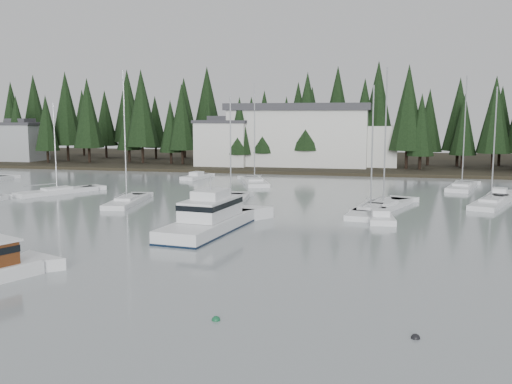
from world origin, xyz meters
TOP-DOWN VIEW (x-y plane):
  - ground at (0.00, 0.00)m, footprint 260.00×260.00m
  - far_shore_land at (0.00, 97.00)m, footprint 240.00×54.00m
  - conifer_treeline at (0.00, 86.00)m, footprint 200.00×22.00m
  - house_west at (-18.00, 79.00)m, footprint 9.54×7.42m
  - house_far_west at (-60.00, 81.00)m, footprint 8.48×7.42m
  - harbor_inn at (-2.96, 82.34)m, footprint 29.50×11.50m
  - cabin_cruiser_center at (-3.79, 24.66)m, footprint 5.23×12.34m
  - sailboat_2 at (19.66, 57.62)m, footprint 5.01×9.50m
  - sailboat_3 at (20.89, 44.15)m, footprint 6.01×10.28m
  - sailboat_5 at (-16.66, 36.70)m, footprint 3.70×9.57m
  - sailboat_6 at (-5.95, 39.37)m, footprint 3.99×9.72m
  - sailboat_7 at (-7.42, 57.23)m, footprint 6.03×10.15m
  - sailboat_8 at (-28.33, 42.25)m, footprint 6.98×9.83m
  - sailboat_10 at (8.72, 36.54)m, footprint 4.45×10.86m
  - sailboat_13 at (9.91, 39.27)m, footprint 6.21×10.87m
  - runabout_1 at (9.68, 32.31)m, footprint 2.76×5.24m
  - runabout_3 at (-17.25, 61.60)m, footprint 3.44×6.33m
  - runabout_4 at (22.97, 51.00)m, footprint 3.67×5.82m
  - mooring_buoy_green at (2.57, 5.37)m, footprint 0.40×0.40m
  - mooring_buoy_dark at (11.34, 5.16)m, footprint 0.39×0.39m

SIDE VIEW (x-z plane):
  - ground at x=0.00m, z-range 0.00..0.00m
  - far_shore_land at x=0.00m, z-range -0.50..0.50m
  - conifer_treeline at x=0.00m, z-range -10.00..10.00m
  - mooring_buoy_green at x=2.57m, z-range -0.20..0.20m
  - mooring_buoy_dark at x=11.34m, z-range -0.20..0.20m
  - sailboat_6 at x=-5.95m, z-range -5.89..6.00m
  - sailboat_8 at x=-28.33m, z-range -5.60..5.72m
  - sailboat_10 at x=8.72m, z-range -6.27..6.39m
  - sailboat_3 at x=20.89m, z-range -6.31..6.44m
  - sailboat_13 at x=9.91m, z-range -7.15..7.29m
  - sailboat_7 at x=-7.42m, z-range -7.08..7.23m
  - sailboat_2 at x=19.66m, z-range -7.32..7.49m
  - sailboat_5 at x=-16.66m, z-range -7.14..7.32m
  - runabout_1 at x=9.68m, z-range -0.58..0.84m
  - runabout_3 at x=-17.25m, z-range -0.58..0.84m
  - runabout_4 at x=22.97m, z-range -0.58..0.84m
  - cabin_cruiser_center at x=-3.79m, z-range -1.80..3.34m
  - house_far_west at x=-60.00m, z-range 0.28..8.53m
  - house_west at x=-18.00m, z-range 0.28..9.03m
  - harbor_inn at x=-2.96m, z-range 0.33..11.23m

